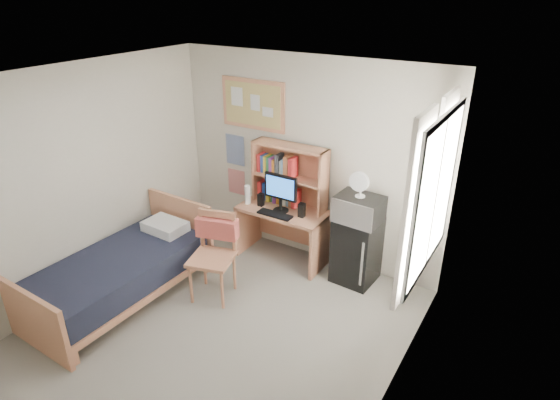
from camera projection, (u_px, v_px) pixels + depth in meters
The scene contains 25 objects.
floor at pixel (205, 342), 4.78m from camera, with size 3.60×4.20×0.02m, color gray.
ceiling at pixel (182, 85), 3.67m from camera, with size 3.60×4.20×0.02m, color white.
wall_back at pixel (306, 161), 5.85m from camera, with size 3.60×0.04×2.60m, color silver.
wall_left at pixel (68, 188), 5.08m from camera, with size 0.04×4.20×2.60m, color silver.
wall_right at pixel (386, 292), 3.37m from camera, with size 0.04×4.20×2.60m, color silver.
window_unit at pixel (430, 195), 4.19m from camera, with size 0.10×1.40×1.70m, color white.
curtain_left at pixel (414, 211), 3.90m from camera, with size 0.04×0.55×1.70m, color white.
curtain_right at pixel (439, 179), 4.52m from camera, with size 0.04×0.55×1.70m, color white.
bulletin_board at pixel (253, 104), 5.94m from camera, with size 0.94×0.03×0.64m, color #CEB96D.
poster_wave at pixel (235, 150), 6.38m from camera, with size 0.30×0.01×0.42m, color navy.
poster_japan at pixel (237, 182), 6.58m from camera, with size 0.28×0.01×0.36m, color red.
desk at pixel (283, 234), 6.08m from camera, with size 1.15×0.57×0.72m, color tan.
desk_chair at pixel (212, 258), 5.26m from camera, with size 0.51×0.51×1.02m, color tan.
mini_fridge at pixel (357, 250), 5.62m from camera, with size 0.48×0.48×0.82m, color black.
bed at pixel (120, 278), 5.32m from camera, with size 0.99×1.99×0.55m, color black.
hutch at pixel (290, 176), 5.87m from camera, with size 0.99×0.25×0.81m, color tan.
monitor at pixel (281, 194), 5.78m from camera, with size 0.45×0.04×0.48m, color black.
keyboard at pixel (275, 214), 5.77m from camera, with size 0.45×0.14×0.02m, color black.
speaker_left at pixel (261, 200), 5.99m from camera, with size 0.07×0.07×0.17m, color black.
speaker_right at pixel (302, 210), 5.70m from camera, with size 0.07×0.07×0.18m, color black.
water_bottle at pixel (247, 195), 6.02m from camera, with size 0.07×0.07×0.25m, color white.
hoodie at pixel (217, 228), 5.32m from camera, with size 0.49×0.15×0.23m, color #CF594E.
microwave at pixel (359, 209), 5.36m from camera, with size 0.52×0.39×0.30m, color silver.
desk_fan at pixel (361, 185), 5.24m from camera, with size 0.23×0.23×0.28m, color white.
pillow at pixel (165, 226), 5.74m from camera, with size 0.51×0.35×0.12m, color white.
Camera 1 is at (2.60, -2.76, 3.33)m, focal length 30.00 mm.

